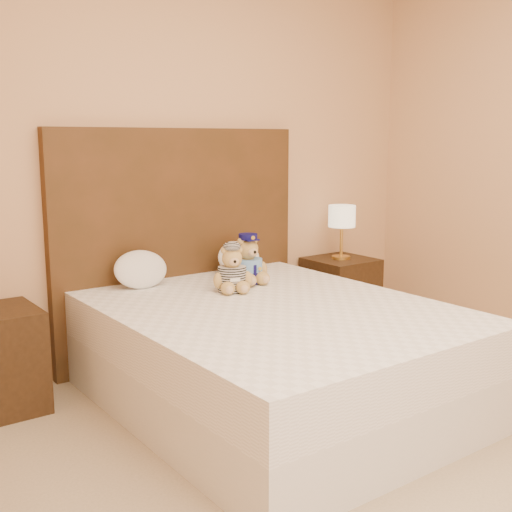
{
  "coord_description": "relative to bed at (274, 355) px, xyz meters",
  "views": [
    {
      "loc": [
        -2.05,
        -1.43,
        1.43
      ],
      "look_at": [
        0.06,
        1.45,
        0.78
      ],
      "focal_mm": 45.0,
      "sensor_mm": 36.0,
      "label": 1
    }
  ],
  "objects": [
    {
      "name": "teddy_prisoner",
      "position": [
        0.01,
        0.42,
        0.41
      ],
      "size": [
        0.31,
        0.3,
        0.27
      ],
      "primitive_type": null,
      "rotation": [
        0.0,
        0.0,
        -0.36
      ],
      "color": "#A58240",
      "rests_on": "bed"
    },
    {
      "name": "nightstand_right",
      "position": [
        1.25,
        0.8,
        -0.0
      ],
      "size": [
        0.45,
        0.45,
        0.55
      ],
      "primitive_type": "cube",
      "color": "#352111",
      "rests_on": "ground"
    },
    {
      "name": "headboard",
      "position": [
        0.0,
        1.01,
        0.47
      ],
      "size": [
        1.75,
        0.08,
        1.5
      ],
      "primitive_type": "cube",
      "color": "#4F2E17",
      "rests_on": "ground"
    },
    {
      "name": "ground",
      "position": [
        0.0,
        -1.2,
        -0.28
      ],
      "size": [
        4.0,
        4.5,
        0.0
      ],
      "primitive_type": "cube",
      "color": "tan",
      "rests_on": "ground"
    },
    {
      "name": "lamp",
      "position": [
        1.25,
        0.8,
        0.57
      ],
      "size": [
        0.2,
        0.2,
        0.4
      ],
      "color": "gold",
      "rests_on": "nightstand_right"
    },
    {
      "name": "pillow_left",
      "position": [
        -0.38,
        0.83,
        0.4
      ],
      "size": [
        0.34,
        0.22,
        0.24
      ],
      "primitive_type": "ellipsoid",
      "color": "white",
      "rests_on": "bed"
    },
    {
      "name": "room_walls",
      "position": [
        0.0,
        -0.74,
        1.53
      ],
      "size": [
        4.04,
        4.52,
        2.72
      ],
      "color": "tan",
      "rests_on": "ground"
    },
    {
      "name": "bed",
      "position": [
        0.0,
        0.0,
        0.0
      ],
      "size": [
        1.6,
        2.0,
        0.55
      ],
      "color": "white",
      "rests_on": "ground"
    },
    {
      "name": "teddy_police",
      "position": [
        0.21,
        0.54,
        0.43
      ],
      "size": [
        0.28,
        0.27,
        0.31
      ],
      "primitive_type": null,
      "rotation": [
        0.0,
        0.0,
        -0.06
      ],
      "color": "#A58240",
      "rests_on": "bed"
    },
    {
      "name": "pillow_right",
      "position": [
        0.34,
        0.83,
        0.39
      ],
      "size": [
        0.32,
        0.21,
        0.23
      ],
      "primitive_type": "ellipsoid",
      "color": "white",
      "rests_on": "bed"
    }
  ]
}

